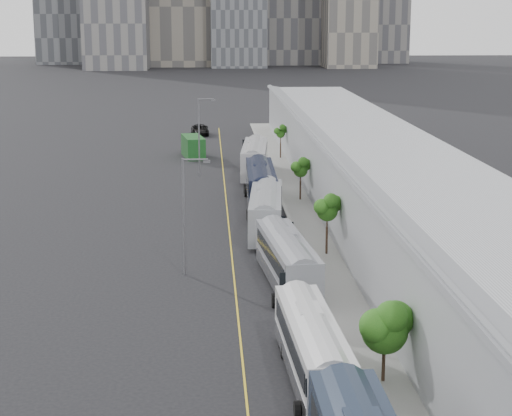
{
  "coord_description": "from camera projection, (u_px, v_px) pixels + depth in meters",
  "views": [
    {
      "loc": [
        -3.19,
        -7.96,
        18.43
      ],
      "look_at": [
        0.61,
        60.38,
        3.0
      ],
      "focal_mm": 60.0,
      "sensor_mm": 36.0,
      "label": 1
    }
  ],
  "objects": [
    {
      "name": "bus_4",
      "position": [
        266.0,
        215.0,
        73.77
      ],
      "size": [
        3.77,
        13.34,
        3.85
      ],
      "rotation": [
        0.0,
        0.0,
        -0.09
      ],
      "color": "#95989E",
      "rests_on": "ground"
    },
    {
      "name": "bus_2",
      "position": [
        312.0,
        354.0,
        43.85
      ],
      "size": [
        2.92,
        12.11,
        3.51
      ],
      "rotation": [
        0.0,
        0.0,
        0.04
      ],
      "color": "silver",
      "rests_on": "ground"
    },
    {
      "name": "street_lamp_far",
      "position": [
        201.0,
        131.0,
        99.86
      ],
      "size": [
        2.04,
        0.22,
        9.08
      ],
      "color": "#59595E",
      "rests_on": "ground"
    },
    {
      "name": "shipping_container",
      "position": [
        193.0,
        147.0,
        113.61
      ],
      "size": [
        3.4,
        6.75,
        2.8
      ],
      "primitive_type": "cube",
      "rotation": [
        0.0,
        0.0,
        0.17
      ],
      "color": "#144318",
      "rests_on": "ground"
    },
    {
      "name": "tree_3",
      "position": [
        301.0,
        168.0,
        86.5
      ],
      "size": [
        1.49,
        1.49,
        4.13
      ],
      "color": "black",
      "rests_on": "ground"
    },
    {
      "name": "bus_6",
      "position": [
        255.0,
        162.0,
        100.46
      ],
      "size": [
        3.91,
        13.73,
        3.96
      ],
      "rotation": [
        0.0,
        0.0,
        -0.09
      ],
      "color": "#B8B8BA",
      "rests_on": "ground"
    },
    {
      "name": "street_lamp_near",
      "position": [
        186.0,
        208.0,
        61.21
      ],
      "size": [
        2.04,
        0.22,
        8.58
      ],
      "color": "#59595E",
      "rests_on": "ground"
    },
    {
      "name": "sidewalk",
      "position": [
        368.0,
        259.0,
        66.03
      ],
      "size": [
        10.0,
        170.0,
        0.12
      ],
      "primitive_type": "cube",
      "color": "gray",
      "rests_on": "ground"
    },
    {
      "name": "suv",
      "position": [
        200.0,
        130.0,
        134.89
      ],
      "size": [
        2.93,
        5.95,
        1.62
      ],
      "primitive_type": "imported",
      "rotation": [
        0.0,
        0.0,
        0.04
      ],
      "color": "black",
      "rests_on": "ground"
    },
    {
      "name": "bus_3",
      "position": [
        287.0,
        265.0,
        59.32
      ],
      "size": [
        3.65,
        12.63,
        3.64
      ],
      "rotation": [
        0.0,
        0.0,
        0.09
      ],
      "color": "gray",
      "rests_on": "ground"
    },
    {
      "name": "lane_line",
      "position": [
        232.0,
        262.0,
        65.47
      ],
      "size": [
        0.12,
        160.0,
        0.02
      ],
      "primitive_type": "cube",
      "color": "gold",
      "rests_on": "ground"
    },
    {
      "name": "tree_2",
      "position": [
        327.0,
        208.0,
        66.52
      ],
      "size": [
        1.68,
        1.68,
        4.68
      ],
      "color": "black",
      "rests_on": "ground"
    },
    {
      "name": "tree_1",
      "position": [
        385.0,
        324.0,
        43.22
      ],
      "size": [
        2.4,
        2.4,
        4.4
      ],
      "color": "black",
      "rests_on": "ground"
    },
    {
      "name": "tree_4",
      "position": [
        281.0,
        133.0,
        112.07
      ],
      "size": [
        1.15,
        1.15,
        4.07
      ],
      "color": "black",
      "rests_on": "ground"
    },
    {
      "name": "depot",
      "position": [
        421.0,
        215.0,
        65.48
      ],
      "size": [
        12.45,
        160.4,
        7.2
      ],
      "color": "gray",
      "rests_on": "ground"
    },
    {
      "name": "bus_5",
      "position": [
        261.0,
        187.0,
        85.4
      ],
      "size": [
        3.02,
        13.47,
        3.92
      ],
      "rotation": [
        0.0,
        0.0,
        -0.02
      ],
      "color": "black",
      "rests_on": "ground"
    }
  ]
}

